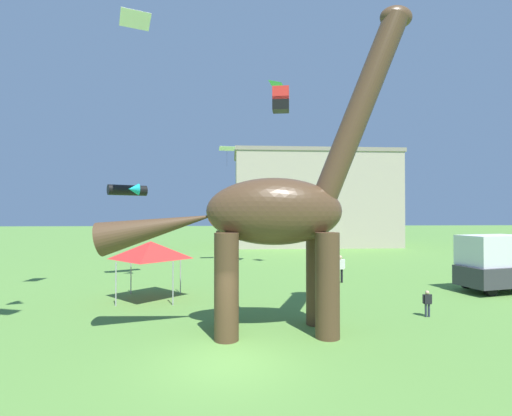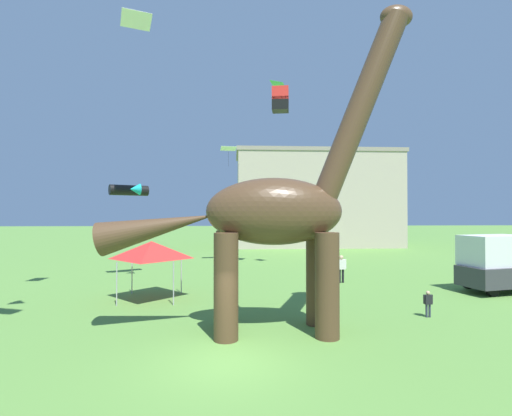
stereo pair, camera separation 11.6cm
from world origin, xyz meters
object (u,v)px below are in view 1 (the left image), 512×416
festival_canopy_tent (151,250)px  kite_near_high (227,149)px  kite_apex (129,190)px  kite_far_right (269,218)px  dinosaur_sculpture (273,211)px  person_far_spectator (340,266)px  kite_drifting (276,84)px  kite_mid_right (281,100)px  parked_box_truck (505,263)px  kite_high_right (135,19)px  person_strolling_adult (427,301)px

festival_canopy_tent → kite_near_high: (3.78, 12.65, 7.48)m
kite_apex → kite_far_right: size_ratio=1.96×
dinosaur_sculpture → kite_near_high: 19.24m
person_far_spectator → festival_canopy_tent: size_ratio=0.56×
person_far_spectator → kite_near_high: bearing=160.4°
festival_canopy_tent → kite_drifting: 16.80m
kite_mid_right → kite_far_right: bearing=85.4°
parked_box_truck → kite_drifting: 19.48m
person_far_spectator → kite_high_right: bearing=-138.1°
dinosaur_sculpture → kite_high_right: (-6.93, 7.08, 10.73)m
person_far_spectator → kite_high_right: (-12.32, -2.54, 14.20)m
dinosaur_sculpture → person_far_spectator: 11.56m
kite_far_right → kite_near_high: bearing=-164.4°
kite_near_high → person_far_spectator: bearing=-49.8°
person_strolling_adult → kite_apex: kite_apex is taller
kite_far_right → person_strolling_adult: bearing=-74.3°
person_strolling_adult → kite_apex: bearing=-54.8°
parked_box_truck → festival_canopy_tent: 19.70m
kite_far_right → kite_apex: bearing=-145.0°
kite_apex → kite_drifting: bearing=14.0°
kite_apex → kite_far_right: 12.87m
festival_canopy_tent → kite_drifting: bearing=49.8°
person_strolling_adult → kite_high_right: 20.79m
kite_drifting → person_strolling_adult: bearing=-69.5°
parked_box_truck → kite_high_right: kite_high_right is taller
kite_near_high → kite_mid_right: size_ratio=1.99×
kite_mid_right → kite_far_right: 20.79m
dinosaur_sculpture → kite_far_right: (1.83, 19.39, -0.49)m
kite_mid_right → kite_high_right: size_ratio=0.44×
kite_near_high → kite_far_right: bearing=15.6°
kite_drifting → kite_high_right: 11.71m
person_strolling_adult → kite_mid_right: (-6.65, -2.42, 7.82)m
kite_mid_right → kite_high_right: (-7.11, 7.93, 6.76)m
person_strolling_adult → person_far_spectator: size_ratio=0.64×
person_far_spectator → person_strolling_adult: bearing=-49.7°
parked_box_truck → festival_canopy_tent: (-19.67, -0.63, 0.90)m
kite_high_right → kite_apex: bearing=108.2°
festival_canopy_tent → kite_far_right: bearing=61.1°
kite_near_high → kite_high_right: bearing=-113.9°
dinosaur_sculpture → person_strolling_adult: 8.00m
person_strolling_adult → kite_apex: 19.43m
person_far_spectator → kite_apex: 15.04m
kite_drifting → kite_mid_right: size_ratio=1.96×
kite_mid_right → person_strolling_adult: bearing=20.0°
dinosaur_sculpture → festival_canopy_tent: bearing=110.8°
person_far_spectator → festival_canopy_tent: bearing=-130.3°
dinosaur_sculpture → kite_near_high: dinosaur_sculpture is taller
parked_box_truck → kite_far_right: bearing=119.9°
parked_box_truck → person_strolling_adult: 8.58m
parked_box_truck → kite_drifting: kite_drifting is taller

